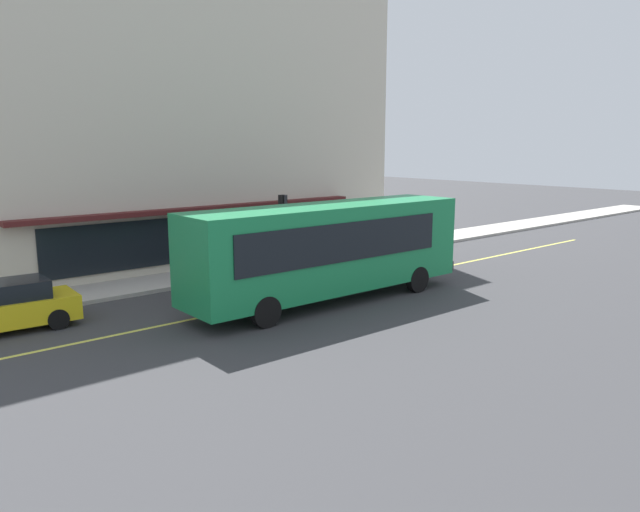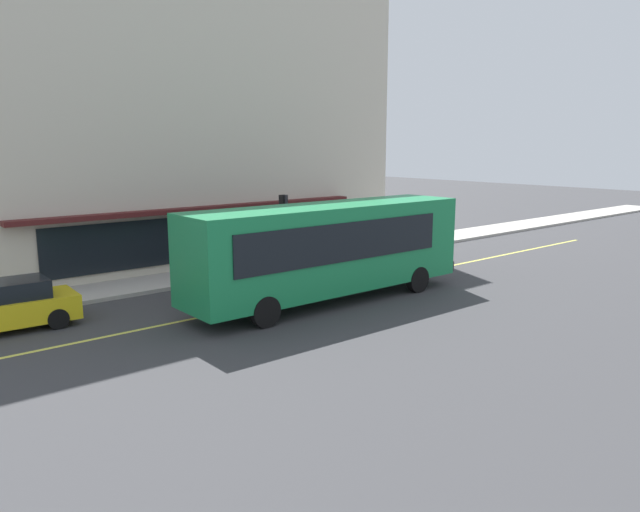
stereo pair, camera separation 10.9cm
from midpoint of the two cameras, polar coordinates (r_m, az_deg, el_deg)
name	(u,v)px [view 2 (the right image)]	position (r m, az deg, el deg)	size (l,w,h in m)	color
ground	(355,285)	(24.14, 3.50, -2.82)	(120.00, 120.00, 0.00)	#38383A
sidewalk	(278,264)	(28.10, -3.94, -0.74)	(80.00, 2.63, 0.15)	#B2ADA3
lane_centre_stripe	(355,285)	(24.14, 3.50, -2.81)	(36.00, 0.16, 0.01)	#D8D14C
storefront_building	(147,114)	(31.70, -16.03, 12.90)	(23.26, 11.09, 14.18)	beige
bus	(329,247)	(21.32, 1.03, 0.85)	(11.15, 2.68, 3.50)	#197F47
traffic_light	(284,213)	(27.12, -3.32, 4.11)	(0.30, 0.52, 3.20)	#2D2D33
car_yellow	(2,307)	(20.58, -27.89, -4.31)	(4.39, 2.04, 1.52)	yellow
car_black	(259,265)	(24.63, -5.67, -0.81)	(4.39, 2.04, 1.52)	black
pedestrian_waiting	(343,233)	(29.98, 2.33, 2.22)	(0.34, 0.34, 1.78)	black
pedestrian_at_corner	(241,244)	(26.75, -7.40, 1.13)	(0.34, 0.34, 1.79)	black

